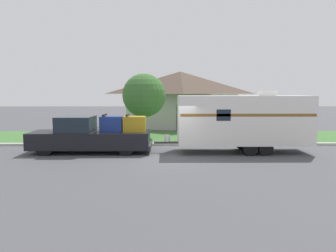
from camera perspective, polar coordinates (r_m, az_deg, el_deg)
name	(u,v)px	position (r m, az deg, el deg)	size (l,w,h in m)	color
ground_plane	(170,158)	(15.95, 0.42, -5.55)	(120.00, 120.00, 0.00)	#47474C
curb_strip	(169,144)	(19.63, 0.25, -3.19)	(80.00, 0.30, 0.14)	beige
lawn_strip	(169,137)	(23.25, 0.13, -1.91)	(80.00, 7.00, 0.03)	#3D6B33
house_across_street	(180,98)	(30.97, 2.14, 4.91)	(10.07, 7.96, 5.12)	#B2B2A8
pickup_truck	(91,136)	(17.70, -13.19, -1.66)	(6.31, 2.08, 2.03)	black
travel_trailer	(243,120)	(17.66, 12.98, 1.05)	(8.13, 2.23, 3.27)	black
mailbox	(202,126)	(20.40, 5.94, -0.03)	(0.48, 0.20, 1.40)	brown
tree_in_yard	(144,96)	(22.79, -4.19, 5.32)	(3.01, 3.01, 4.47)	brown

